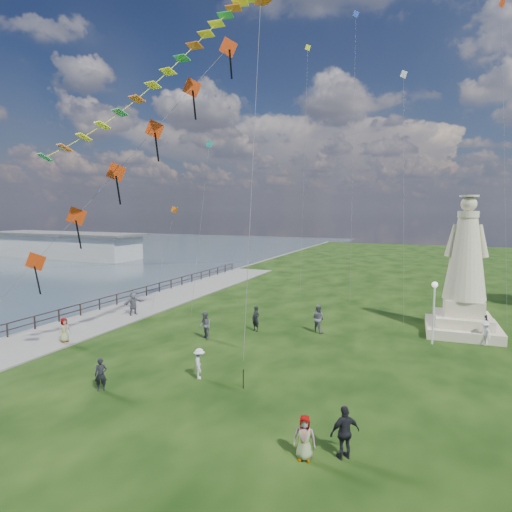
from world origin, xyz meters
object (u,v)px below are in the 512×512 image
at_px(person_4, 305,438).
at_px(person_7, 318,319).
at_px(person_8, 485,333).
at_px(person_5, 133,304).
at_px(lamppost, 434,299).
at_px(pier_pavilion, 65,245).
at_px(person_3, 345,432).
at_px(person_9, 484,327).
at_px(person_6, 256,319).
at_px(statue, 465,282).
at_px(person_10, 64,331).
at_px(person_2, 199,364).
at_px(person_0, 101,375).
at_px(person_1, 205,326).

height_order(person_4, person_7, person_7).
bearing_deg(person_8, person_5, -119.53).
distance_m(lamppost, person_7, 7.25).
height_order(pier_pavilion, person_8, pier_pavilion).
bearing_deg(person_3, person_9, -149.59).
xyz_separation_m(person_6, person_9, (13.87, 3.81, -0.03)).
height_order(pier_pavilion, person_4, pier_pavilion).
relative_size(lamppost, person_8, 2.60).
relative_size(statue, person_10, 6.07).
bearing_deg(person_7, person_2, 97.38).
height_order(person_3, person_6, person_3).
relative_size(pier_pavilion, statue, 3.33).
height_order(statue, lamppost, statue).
bearing_deg(person_0, person_1, 54.13).
height_order(pier_pavilion, lamppost, pier_pavilion).
bearing_deg(person_3, person_7, -112.78).
distance_m(person_2, person_7, 10.35).
bearing_deg(person_3, person_10, -57.57).
height_order(lamppost, person_8, lamppost).
relative_size(statue, person_9, 5.49).
height_order(person_2, person_10, person_10).
relative_size(person_0, person_6, 0.88).
xyz_separation_m(lamppost, person_1, (-13.13, -4.54, -1.87)).
distance_m(pier_pavilion, person_5, 49.55).
relative_size(lamppost, person_2, 2.58).
relative_size(statue, person_8, 6.13).
height_order(person_4, person_6, person_6).
xyz_separation_m(lamppost, person_8, (2.88, 1.04, -2.02)).
distance_m(person_1, person_3, 14.21).
distance_m(pier_pavilion, lamppost, 66.83).
relative_size(person_1, person_8, 1.20).
bearing_deg(pier_pavilion, person_10, -43.16).
bearing_deg(person_0, person_7, 30.10).
xyz_separation_m(person_6, person_10, (-9.66, -6.96, -0.10)).
distance_m(person_0, person_1, 8.48).
bearing_deg(person_2, person_1, -4.30).
bearing_deg(person_1, person_0, -57.90).
relative_size(person_1, person_10, 1.19).
height_order(person_3, person_7, person_7).
bearing_deg(lamppost, person_6, -171.53).
bearing_deg(person_1, lamppost, 54.63).
bearing_deg(person_9, person_1, -137.07).
relative_size(lamppost, person_10, 2.58).
height_order(lamppost, person_5, lamppost).
bearing_deg(person_5, person_2, -107.88).
bearing_deg(person_5, person_6, -70.10).
height_order(person_0, person_6, person_6).
height_order(pier_pavilion, person_1, pier_pavilion).
height_order(pier_pavilion, person_9, pier_pavilion).
height_order(person_0, person_9, person_9).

